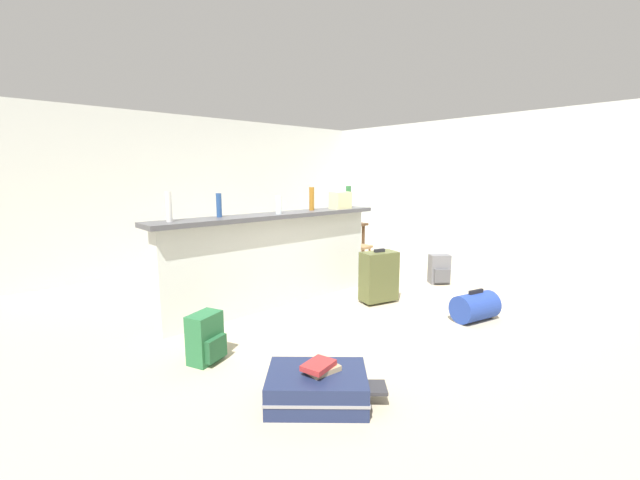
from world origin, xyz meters
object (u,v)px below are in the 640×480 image
Objects in this scene: suitcase_flat_navy at (317,387)px; bottle_clear at (279,205)px; grocery_bag at (340,200)px; backpack_grey at (439,270)px; bottle_white at (169,207)px; bottle_amber at (312,199)px; dining_table at (329,229)px; bottle_green at (348,197)px; duffel_bag_blue at (475,307)px; backpack_green at (206,339)px; suitcase_upright_olive at (379,276)px; dining_chair_near_partition at (351,241)px; bottle_blue at (219,205)px; book_stack at (320,367)px.

bottle_clear is at bearing 60.49° from suitcase_flat_navy.
backpack_grey is (1.30, -0.73, -1.02)m from grocery_bag.
bottle_white is 1.39× the size of bottle_clear.
dining_table is at bearing 39.07° from bottle_amber.
bottle_green is 0.55× the size of duffel_bag_blue.
suitcase_upright_olive reaches higher than backpack_green.
bottle_amber is at bearing 9.07° from bottle_clear.
dining_chair_near_partition is at bearing 9.19° from bottle_white.
bottle_white is 3.79m from backpack_grey.
backpack_grey is at bearing 0.38° from backpack_green.
bottle_amber is 2.31m from backpack_green.
bottle_blue is 0.27× the size of dining_chair_near_partition.
bottle_white reaches higher than dining_chair_near_partition.
bottle_blue is at bearing 175.85° from grocery_bag.
bottle_blue is 1.95m from bottle_green.
dining_chair_near_partition reaches higher than suitcase_flat_navy.
dining_chair_near_partition is at bearing 76.69° from duffel_bag_blue.
bottle_green is at bearing 5.42° from bottle_clear.
suitcase_upright_olive is at bearing 104.91° from duffel_bag_blue.
book_stack is (0.22, -1.91, -1.00)m from bottle_white.
dining_chair_near_partition is at bearing 17.78° from bottle_clear.
duffel_bag_blue is at bearing -103.31° from dining_chair_near_partition.
bottle_amber is 0.45m from grocery_bag.
bottle_white is 0.69× the size of backpack_grey.
backpack_grey is 0.63× the size of suitcase_upright_olive.
dining_chair_near_partition is 3.32× the size of book_stack.
bottle_white is at bearing -161.50° from dining_table.
bottle_amber is 1.55m from dining_chair_near_partition.
suitcase_upright_olive is (-0.28, -0.80, -0.93)m from bottle_green.
suitcase_flat_navy is (-2.05, -1.84, -1.11)m from grocery_bag.
duffel_bag_blue is at bearing -81.69° from grocery_bag.
backpack_green is 2.31m from suitcase_upright_olive.
suitcase_flat_navy is at bearing -161.68° from backpack_grey.
dining_table is (1.86, 1.13, -0.57)m from bottle_clear.
bottle_blue reaches higher than book_stack.
bottle_white reaches higher than backpack_grey.
dining_chair_near_partition is at bearing 110.16° from backpack_grey.
dining_chair_near_partition is at bearing 56.12° from suitcase_upright_olive.
bottle_clear is 2.35m from suitcase_flat_navy.
bottle_amber is at bearing 23.39° from backpack_green.
bottle_clear reaches higher than backpack_green.
bottle_clear is at bearing 61.08° from book_stack.
grocery_bag is (0.44, -0.06, -0.04)m from bottle_amber.
backpack_grey is at bearing -16.78° from bottle_clear.
dining_table is at bearing 89.17° from dining_chair_near_partition.
dining_table is 2.02m from suitcase_upright_olive.
duffel_bag_blue reaches higher than suitcase_flat_navy.
duffel_bag_blue is (2.31, 0.04, 0.04)m from suitcase_flat_navy.
bottle_blue is 3.28m from backpack_grey.
backpack_grey is at bearing -12.62° from bottle_white.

